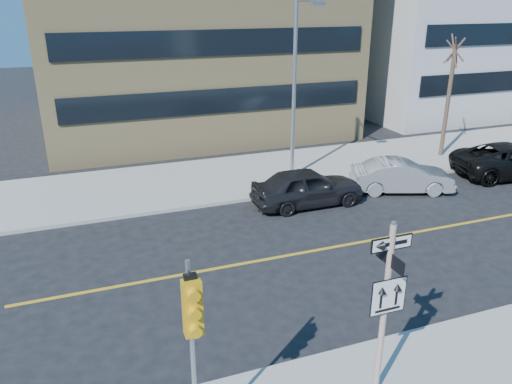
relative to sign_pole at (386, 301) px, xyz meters
name	(u,v)px	position (x,y,z in m)	size (l,w,h in m)	color
ground	(323,329)	(0.00, 2.51, -2.44)	(120.00, 120.00, 0.00)	black
far_sidewalk	(502,144)	(18.00, 14.51, -2.36)	(66.00, 6.00, 0.15)	#A29F97
sign_pole	(386,301)	(0.00, 0.00, 0.00)	(0.92, 0.92, 4.06)	silver
traffic_signal	(193,323)	(-4.00, -0.15, 0.59)	(0.32, 0.45, 4.00)	gray
parked_car_a	(307,187)	(3.28, 10.32, -1.64)	(4.70, 1.89, 1.60)	black
parked_car_b	(402,176)	(7.92, 10.27, -1.71)	(4.42, 1.54, 1.46)	gray
streetlight_a	(297,80)	(4.00, 13.27, 2.32)	(0.55, 2.25, 8.00)	gray
street_tree_west	(455,53)	(13.00, 13.81, 3.09)	(1.80, 1.80, 6.35)	#3D2C24
building_grey_mid	(460,6)	(24.00, 26.51, 5.06)	(20.00, 16.00, 15.00)	#B0B3B6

